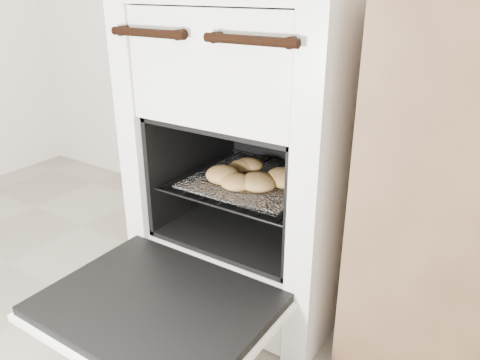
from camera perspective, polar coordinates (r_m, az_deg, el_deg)
name	(u,v)px	position (r m, az deg, el deg)	size (l,w,h in m)	color
stove	(267,149)	(1.48, 3.28, 3.81)	(0.63, 0.70, 0.97)	white
oven_door	(156,307)	(1.22, -10.15, -15.01)	(0.57, 0.44, 0.04)	black
oven_rack	(255,182)	(1.45, 1.82, -0.19)	(0.46, 0.44, 0.01)	black
foil_sheet	(251,182)	(1.44, 1.39, -0.23)	(0.36, 0.32, 0.01)	white
baked_rolls	(258,176)	(1.41, 2.18, 0.47)	(0.32, 0.27, 0.05)	tan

